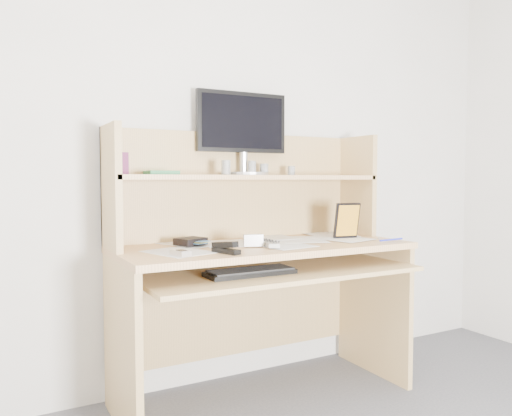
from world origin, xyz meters
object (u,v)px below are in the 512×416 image
desk (256,254)px  monitor (242,131)px  keyboard (250,272)px  game_case (347,220)px  tv_remote (270,243)px

desk → monitor: size_ratio=2.83×
keyboard → game_case: 0.69m
desk → game_case: size_ratio=7.62×
game_case → tv_remote: bearing=-162.3°
desk → tv_remote: 0.19m
tv_remote → monitor: monitor is taller
keyboard → tv_remote: size_ratio=2.15×
monitor → game_case: bearing=-29.7°
keyboard → tv_remote: 0.21m
monitor → tv_remote: bearing=-93.4°
keyboard → monitor: (0.18, 0.43, 0.65)m
desk → game_case: bearing=-13.8°
desk → tv_remote: (-0.02, -0.17, 0.07)m
keyboard → monitor: 0.80m
desk → game_case: (0.47, -0.12, 0.15)m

